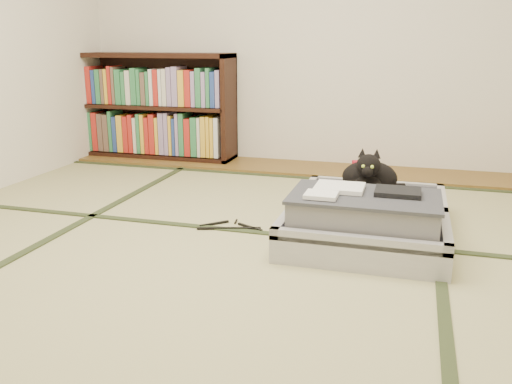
# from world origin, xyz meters

# --- Properties ---
(floor) EXTENTS (4.50, 4.50, 0.00)m
(floor) POSITION_xyz_m (0.00, 0.00, 0.00)
(floor) COLOR tan
(floor) RESTS_ON ground
(wood_strip) EXTENTS (4.00, 0.50, 0.02)m
(wood_strip) POSITION_xyz_m (0.00, 2.00, 0.01)
(wood_strip) COLOR brown
(wood_strip) RESTS_ON ground
(red_item) EXTENTS (0.17, 0.13, 0.07)m
(red_item) POSITION_xyz_m (0.46, 2.03, 0.06)
(red_item) COLOR red
(red_item) RESTS_ON wood_strip
(tatami_borders) EXTENTS (4.00, 4.50, 0.01)m
(tatami_borders) POSITION_xyz_m (0.00, 0.49, 0.00)
(tatami_borders) COLOR #2D381E
(tatami_borders) RESTS_ON ground
(bookcase) EXTENTS (1.43, 0.33, 0.92)m
(bookcase) POSITION_xyz_m (-1.38, 2.07, 0.45)
(bookcase) COLOR black
(bookcase) RESTS_ON wood_strip
(suitcase) EXTENTS (0.82, 1.10, 0.32)m
(suitcase) POSITION_xyz_m (0.63, 0.50, 0.11)
(suitcase) COLOR #A9A8AD
(suitcase) RESTS_ON floor
(cat) EXTENTS (0.37, 0.37, 0.30)m
(cat) POSITION_xyz_m (0.61, 0.79, 0.27)
(cat) COLOR black
(cat) RESTS_ON suitcase
(cable_coil) EXTENTS (0.11, 0.11, 0.03)m
(cable_coil) POSITION_xyz_m (0.79, 0.82, 0.17)
(cable_coil) COLOR white
(cable_coil) RESTS_ON suitcase
(hanger) EXTENTS (0.37, 0.22, 0.01)m
(hanger) POSITION_xyz_m (-0.13, 0.44, 0.01)
(hanger) COLOR black
(hanger) RESTS_ON floor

